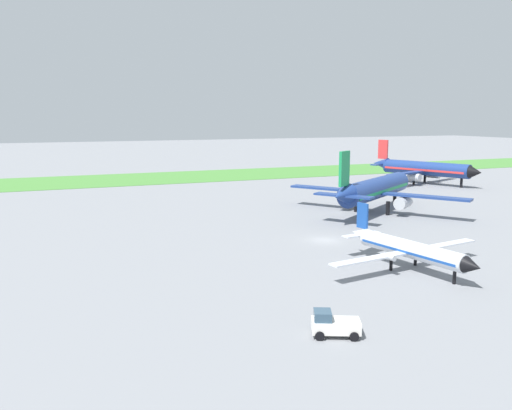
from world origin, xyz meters
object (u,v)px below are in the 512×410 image
at_px(airplane_parked_jet_far, 423,169).
at_px(airplane_foreground_turboprop, 408,249).
at_px(airplane_midfield_jet, 374,189).
at_px(pushback_tug_near_gate, 333,324).

relative_size(airplane_parked_jet_far, airplane_foreground_turboprop, 1.35).
bearing_deg(airplane_midfield_jet, airplane_parked_jet_far, 6.04).
bearing_deg(airplane_foreground_turboprop, pushback_tug_near_gate, -62.34).
relative_size(airplane_midfield_jet, airplane_foreground_turboprop, 1.33).
height_order(airplane_midfield_jet, pushback_tug_near_gate, airplane_midfield_jet).
height_order(airplane_midfield_jet, airplane_foreground_turboprop, airplane_midfield_jet).
xyz_separation_m(airplane_midfield_jet, airplane_foreground_turboprop, (-16.75, -30.15, -1.74)).
xyz_separation_m(airplane_parked_jet_far, airplane_foreground_turboprop, (-50.71, -58.34, -1.43)).
distance_m(airplane_foreground_turboprop, pushback_tug_near_gate, 20.61).
height_order(airplane_midfield_jet, airplane_parked_jet_far, airplane_midfield_jet).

